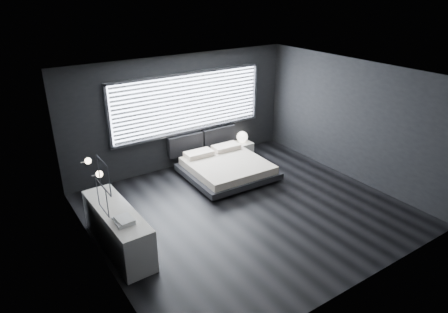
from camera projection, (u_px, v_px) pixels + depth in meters
room at (248, 148)px, 7.73m from camera, size 6.04×6.00×2.80m
window at (189, 103)px, 9.80m from camera, size 4.14×0.09×1.52m
headboard at (203, 140)px, 10.34m from camera, size 1.96×0.16×0.52m
sconce_near at (99, 174)px, 6.23m from camera, size 0.18×0.11×0.11m
sconce_far at (88, 161)px, 6.68m from camera, size 0.18×0.11×0.11m
wall_art_upper at (104, 176)px, 5.62m from camera, size 0.01×0.48×0.48m
wall_art_lower at (102, 197)px, 6.00m from camera, size 0.01×0.48×0.48m
bed at (227, 167)px, 9.63m from camera, size 2.01×1.92×0.51m
nightstand at (242, 148)px, 10.96m from camera, size 0.54×0.45×0.31m
orb_lamp at (242, 137)px, 10.89m from camera, size 0.30×0.30×0.30m
dresser at (118, 229)px, 6.96m from camera, size 0.61×1.99×0.79m
book_stack at (124, 220)px, 6.44m from camera, size 0.29×0.38×0.08m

